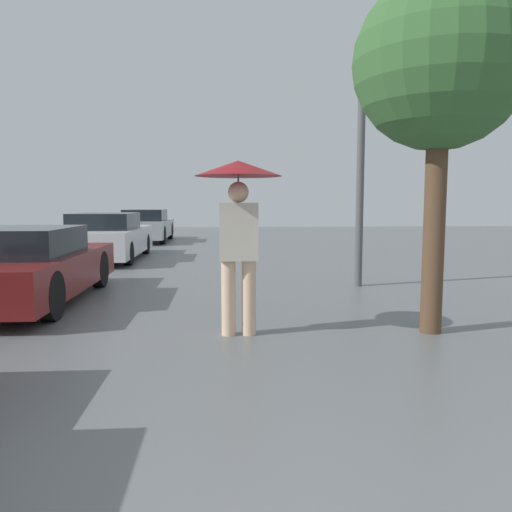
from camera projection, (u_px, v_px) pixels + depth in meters
pedestrian at (238, 205)px, 5.52m from camera, size 0.97×0.97×1.96m
parked_car_second at (26, 266)px, 7.46m from camera, size 1.71×4.13×1.14m
parked_car_third at (107, 237)px, 13.18m from camera, size 1.77×4.44×1.23m
parked_car_farthest at (146, 226)px, 19.30m from camera, size 1.72×4.42×1.24m
tree at (440, 65)px, 5.47m from camera, size 1.92×1.92×3.99m
street_lamp at (361, 153)px, 8.76m from camera, size 0.28×0.28×4.03m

